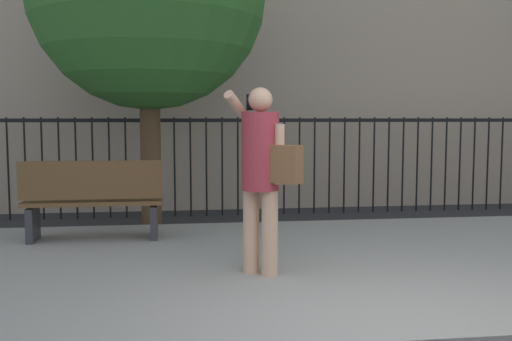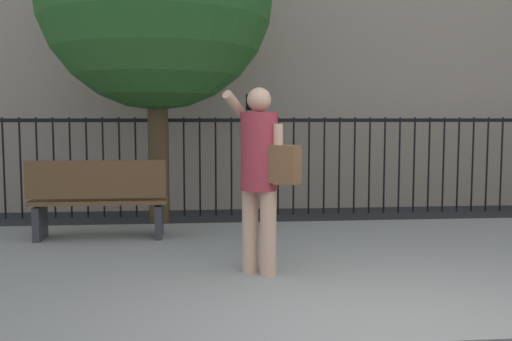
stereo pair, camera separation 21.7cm
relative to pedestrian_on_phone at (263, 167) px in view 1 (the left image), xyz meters
The scene contains 4 objects.
sidewalk 1.44m from the pedestrian_on_phone, 29.45° to the left, with size 28.00×4.40×0.15m, color gray.
iron_fence 4.26m from the pedestrian_on_phone, 78.66° to the left, with size 12.03×0.04×1.60m.
pedestrian_on_phone is the anchor object (origin of this frame).
street_bench 2.50m from the pedestrian_on_phone, 135.91° to the left, with size 1.60×0.45×0.95m.
Camera 1 is at (-1.60, -3.49, 1.59)m, focal length 40.82 mm.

